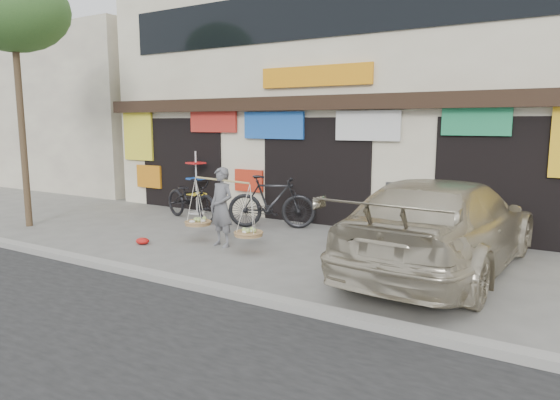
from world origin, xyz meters
The scene contains 11 objects.
ground centered at (0.00, 0.00, 0.00)m, with size 70.00×70.00×0.00m, color slate.
kerb centered at (0.00, -2.00, 0.06)m, with size 70.00×0.25×0.12m, color gray.
shophouse_block centered at (0.00, 6.42, 3.45)m, with size 14.00×6.32×7.00m.
neighbor_west centered at (-13.50, 7.00, 3.00)m, with size 12.00×7.00×6.00m, color beige.
street_tree centered at (-6.00, -0.50, 5.17)m, with size 2.60×2.60×6.18m.
street_vendor centered at (-0.58, 0.37, 0.77)m, with size 2.12×0.87×1.66m.
bike_0 centered at (-3.06, 2.25, 0.59)m, with size 0.78×2.23×1.17m, color black.
bike_1 centered at (-0.66, 2.46, 0.65)m, with size 0.61×2.17×1.30m, color black.
suv centered at (3.78, 0.99, 0.81)m, with size 2.64×5.74×1.63m.
display_rack centered at (-3.57, 3.06, 0.71)m, with size 0.51×0.51×1.77m.
red_bag centered at (-2.14, -0.39, 0.07)m, with size 0.31×0.25×0.14m, color red.
Camera 1 is at (5.76, -7.74, 2.58)m, focal length 32.00 mm.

